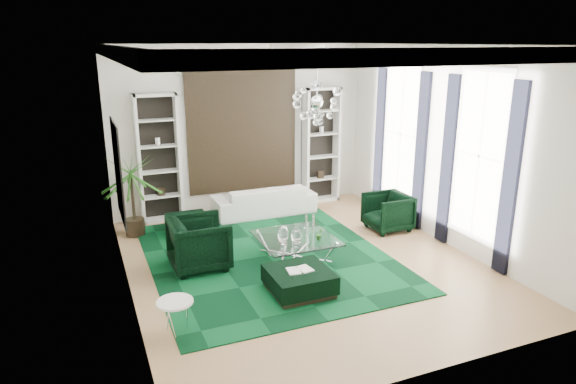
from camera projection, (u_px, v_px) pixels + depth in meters
name	position (u px, v px, depth m)	size (l,w,h in m)	color
floor	(303.00, 263.00, 9.27)	(6.00, 7.00, 0.02)	tan
ceiling	(305.00, 43.00, 8.19)	(6.00, 7.00, 0.02)	white
wall_back	(242.00, 129.00, 11.84)	(6.00, 0.02, 3.80)	silver
wall_front	(435.00, 226.00, 5.62)	(6.00, 0.02, 3.80)	silver
wall_left	(119.00, 177.00, 7.62)	(0.02, 7.00, 3.80)	silver
wall_right	(447.00, 147.00, 9.83)	(0.02, 7.00, 3.80)	silver
crown_molding	(305.00, 51.00, 8.22)	(6.00, 7.00, 0.18)	white
ceiling_medallion	(297.00, 46.00, 8.46)	(0.90, 0.90, 0.05)	white
tapestry	(242.00, 129.00, 11.79)	(2.50, 0.06, 2.80)	black
shelving_left	(159.00, 159.00, 11.09)	(0.90, 0.38, 2.80)	white
shelving_right	(321.00, 145.00, 12.52)	(0.90, 0.38, 2.80)	white
painting	(119.00, 171.00, 8.18)	(0.04, 1.30, 1.60)	black
window_near	(480.00, 156.00, 9.03)	(0.03, 1.10, 2.90)	white
curtain_near_a	(510.00, 181.00, 8.39)	(0.07, 0.30, 3.25)	black
curtain_near_b	(448.00, 161.00, 9.78)	(0.07, 0.30, 3.25)	black
window_far	(401.00, 134.00, 11.15)	(0.03, 1.10, 2.90)	white
curtain_far_a	(421.00, 152.00, 10.52)	(0.07, 0.30, 3.25)	black
curtain_far_b	(380.00, 139.00, 11.90)	(0.07, 0.30, 3.25)	black
rug	(267.00, 256.00, 9.52)	(4.20, 5.00, 0.02)	black
sofa	(264.00, 200.00, 11.79)	(2.32, 0.91, 0.68)	white
armchair_left	(199.00, 243.00, 8.95)	(0.97, 1.00, 0.91)	black
armchair_right	(388.00, 212.00, 10.79)	(0.83, 0.86, 0.78)	black
coffee_table	(296.00, 249.00, 9.29)	(1.34, 1.34, 0.46)	white
ottoman_side	(188.00, 225.00, 10.65)	(0.82, 0.82, 0.36)	black
ottoman_front	(299.00, 281.00, 8.12)	(0.96, 0.96, 0.38)	black
book	(299.00, 270.00, 8.06)	(0.41, 0.27, 0.03)	white
side_table	(176.00, 318.00, 6.97)	(0.50, 0.50, 0.48)	white
palm	(132.00, 186.00, 10.29)	(1.32, 1.32, 2.12)	#28691D
chandelier	(317.00, 102.00, 8.67)	(0.89, 0.89, 0.80)	white
table_plant	(319.00, 234.00, 9.07)	(0.12, 0.10, 0.22)	#28691D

